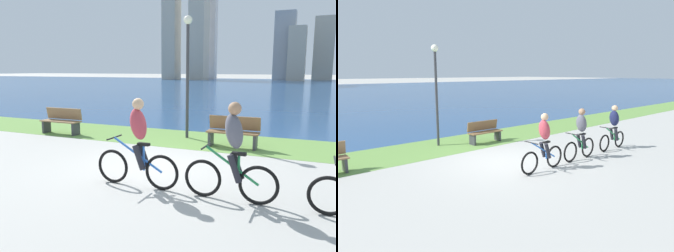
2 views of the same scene
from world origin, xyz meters
TOP-DOWN VIEW (x-y plane):
  - ground_plane at (0.00, 0.00)m, footprint 300.00×300.00m
  - grass_strip_bayside at (0.00, 3.28)m, footprint 120.00×2.77m
  - cyclist_lead at (0.24, -1.39)m, footprint 1.75×0.52m
  - cyclist_trailing at (2.06, -1.39)m, footprint 1.65×0.52m
  - cyclist_distant_rear at (4.14, -1.39)m, footprint 1.70×0.52m
  - bench_far_along_path at (1.15, 2.69)m, footprint 1.50×0.47m
  - lamppost_tall at (-0.57, 3.48)m, footprint 0.28×0.28m

SIDE VIEW (x-z plane):
  - ground_plane at x=0.00m, z-range 0.00..0.00m
  - grass_strip_bayside at x=0.00m, z-range 0.00..0.01m
  - bench_far_along_path at x=1.15m, z-range 0.00..0.90m
  - cyclist_distant_rear at x=4.14m, z-range 0.00..1.67m
  - cyclist_trailing at x=2.06m, z-range -0.01..1.70m
  - cyclist_lead at x=0.24m, z-range -0.01..1.70m
  - lamppost_tall at x=-0.57m, z-range 0.61..4.53m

